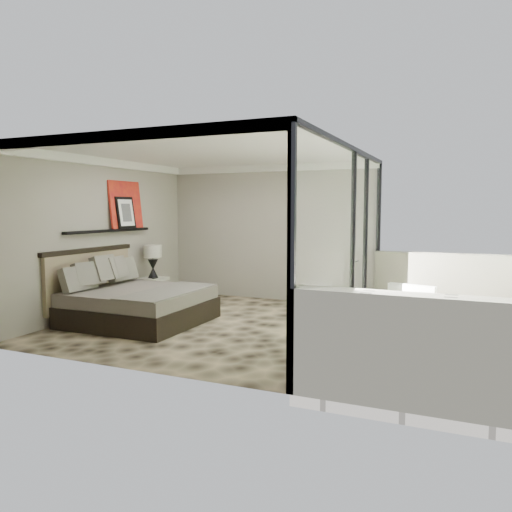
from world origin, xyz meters
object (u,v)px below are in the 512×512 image
at_px(bed, 134,302).
at_px(table_lamp, 153,257).
at_px(nightstand, 153,291).
at_px(lounger, 394,317).
at_px(ottoman, 489,314).

relative_size(bed, table_lamp, 3.18).
height_order(nightstand, table_lamp, table_lamp).
height_order(table_lamp, lounger, table_lamp).
bearing_deg(table_lamp, nightstand, 131.34).
relative_size(table_lamp, lounger, 0.37).
relative_size(nightstand, ottoman, 1.00).
relative_size(bed, nightstand, 4.40).
distance_m(table_lamp, ottoman, 6.18).
relative_size(ottoman, lounger, 0.27).
relative_size(nightstand, table_lamp, 0.72).
bearing_deg(table_lamp, bed, -65.97).
height_order(table_lamp, ottoman, table_lamp).
distance_m(bed, nightstand, 1.68).
relative_size(nightstand, lounger, 0.27).
xyz_separation_m(bed, nightstand, (-0.69, 1.53, -0.10)).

